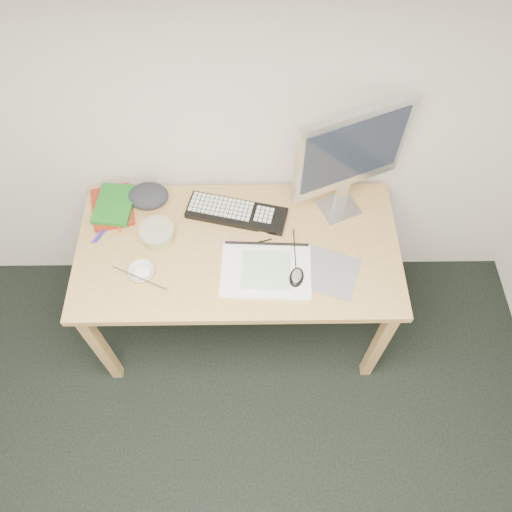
{
  "coord_description": "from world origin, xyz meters",
  "views": [
    {
      "loc": [
        0.34,
        0.25,
        2.56
      ],
      "look_at": [
        0.36,
        1.33,
        0.83
      ],
      "focal_mm": 35.0,
      "sensor_mm": 36.0,
      "label": 1
    }
  ],
  "objects_px": {
    "sketchpad": "(266,270)",
    "monitor": "(351,153)",
    "desk": "(238,257)",
    "rice_bowl": "(142,272)",
    "keyboard": "(237,213)"
  },
  "relations": [
    {
      "from": "desk",
      "to": "rice_bowl",
      "type": "height_order",
      "value": "rice_bowl"
    },
    {
      "from": "desk",
      "to": "monitor",
      "type": "bearing_deg",
      "value": 24.31
    },
    {
      "from": "desk",
      "to": "rice_bowl",
      "type": "relative_size",
      "value": 12.87
    },
    {
      "from": "desk",
      "to": "keyboard",
      "type": "xyz_separation_m",
      "value": [
        -0.01,
        0.17,
        0.1
      ]
    },
    {
      "from": "sketchpad",
      "to": "desk",
      "type": "bearing_deg",
      "value": 136.8
    },
    {
      "from": "monitor",
      "to": "desk",
      "type": "bearing_deg",
      "value": -178.45
    },
    {
      "from": "keyboard",
      "to": "sketchpad",
      "type": "bearing_deg",
      "value": -53.3
    },
    {
      "from": "rice_bowl",
      "to": "monitor",
      "type": "bearing_deg",
      "value": 21.56
    },
    {
      "from": "monitor",
      "to": "rice_bowl",
      "type": "height_order",
      "value": "monitor"
    },
    {
      "from": "desk",
      "to": "keyboard",
      "type": "relative_size",
      "value": 3.13
    },
    {
      "from": "desk",
      "to": "monitor",
      "type": "distance_m",
      "value": 0.66
    },
    {
      "from": "sketchpad",
      "to": "keyboard",
      "type": "relative_size",
      "value": 0.84
    },
    {
      "from": "sketchpad",
      "to": "monitor",
      "type": "bearing_deg",
      "value": 46.99
    },
    {
      "from": "desk",
      "to": "keyboard",
      "type": "distance_m",
      "value": 0.2
    },
    {
      "from": "sketchpad",
      "to": "rice_bowl",
      "type": "height_order",
      "value": "rice_bowl"
    }
  ]
}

